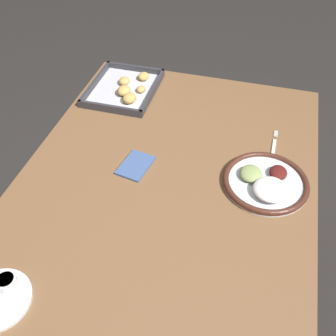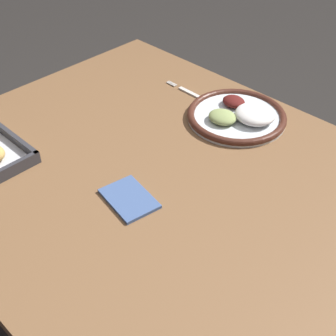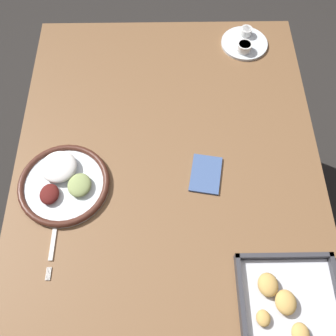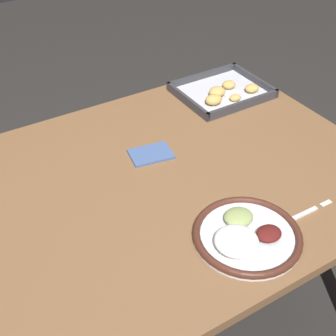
# 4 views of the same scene
# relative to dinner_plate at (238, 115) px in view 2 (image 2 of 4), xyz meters

# --- Properties ---
(dining_table) EXTENTS (1.28, 0.95, 0.75)m
(dining_table) POSITION_rel_dinner_plate_xyz_m (-0.05, 0.31, -0.11)
(dining_table) COLOR brown
(dining_table) RESTS_ON ground_plane
(dinner_plate) EXTENTS (0.27, 0.27, 0.05)m
(dinner_plate) POSITION_rel_dinner_plate_xyz_m (0.00, 0.00, 0.00)
(dinner_plate) COLOR silver
(dinner_plate) RESTS_ON dining_table
(fork) EXTENTS (0.19, 0.02, 0.00)m
(fork) POSITION_rel_dinner_plate_xyz_m (0.18, -0.01, -0.01)
(fork) COLOR silver
(fork) RESTS_ON dining_table
(napkin) EXTENTS (0.14, 0.11, 0.01)m
(napkin) POSITION_rel_dinner_plate_xyz_m (-0.03, 0.43, -0.01)
(napkin) COLOR #3F598C
(napkin) RESTS_ON dining_table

